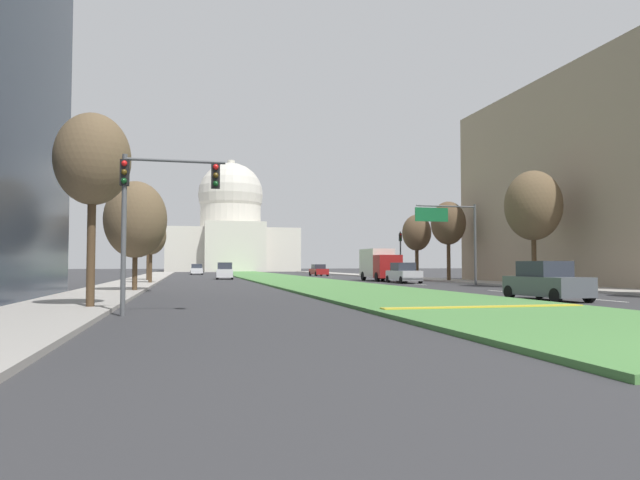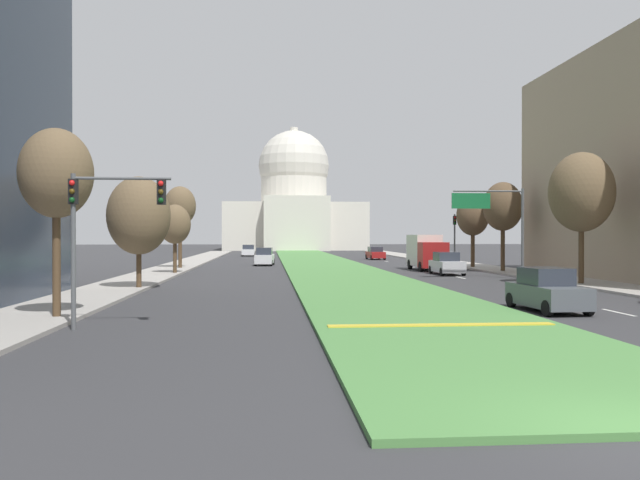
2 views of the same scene
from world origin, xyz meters
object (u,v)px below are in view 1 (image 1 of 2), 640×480
object	(u,v)px
sedan_lead_stopped	(546,282)
box_truck_delivery	(380,264)
traffic_light_near_left	(152,198)
street_tree_left_distant	(149,221)
overhead_guide_sign	(453,227)
sedan_midblock	(404,273)
street_tree_left_mid	(136,220)
street_tree_right_mid	(533,206)
street_tree_right_far	(448,224)
sedan_very_far	(197,270)
street_tree_left_near	(93,160)
capitol_building	(231,231)
traffic_light_far_right	(400,249)
street_tree_right_distant	(417,233)
sedan_distant	(225,271)
street_tree_left_far	(151,236)
sedan_far_horizon	(319,270)

from	to	relation	value
sedan_lead_stopped	box_truck_delivery	world-z (taller)	box_truck_delivery
traffic_light_near_left	street_tree_left_distant	bearing A→B (deg)	93.85
overhead_guide_sign	street_tree_left_distant	world-z (taller)	street_tree_left_distant
traffic_light_near_left	sedan_midblock	bearing A→B (deg)	54.66
overhead_guide_sign	street_tree_left_mid	xyz separation A→B (m)	(-23.69, -6.65, -0.35)
street_tree_right_mid	street_tree_right_far	world-z (taller)	street_tree_right_mid
sedan_midblock	sedan_very_far	size ratio (longest dim) A/B	0.90
street_tree_left_near	street_tree_right_far	xyz separation A→B (m)	(27.61, 27.81, 0.15)
sedan_very_far	traffic_light_near_left	bearing A→B (deg)	-92.00
capitol_building	street_tree_right_mid	bearing A→B (deg)	-82.41
overhead_guide_sign	box_truck_delivery	bearing A→B (deg)	99.80
traffic_light_near_left	sedan_midblock	distance (m)	34.47
traffic_light_far_right	sedan_very_far	bearing A→B (deg)	119.92
overhead_guide_sign	street_tree_right_distant	world-z (taller)	street_tree_right_distant
overhead_guide_sign	street_tree_right_far	xyz separation A→B (m)	(3.55, 8.08, 0.92)
traffic_light_near_left	street_tree_right_mid	distance (m)	30.04
street_tree_left_mid	sedan_distant	xyz separation A→B (m)	(7.07, 28.97, -3.42)
street_tree_left_far	box_truck_delivery	xyz separation A→B (m)	(21.64, 4.39, -2.33)
capitol_building	street_tree_left_mid	distance (m)	104.69
street_tree_left_far	box_truck_delivery	bearing A→B (deg)	11.47
traffic_light_near_left	street_tree_left_distant	distance (m)	37.98
traffic_light_far_right	street_tree_left_distant	world-z (taller)	street_tree_left_distant
street_tree_left_distant	box_truck_delivery	world-z (taller)	street_tree_left_distant
street_tree_left_distant	sedan_very_far	world-z (taller)	street_tree_left_distant
sedan_midblock	street_tree_right_distant	bearing A→B (deg)	60.48
street_tree_left_near	street_tree_left_mid	distance (m)	13.13
sedan_midblock	traffic_light_near_left	bearing A→B (deg)	-125.34
traffic_light_far_right	box_truck_delivery	xyz separation A→B (m)	(-3.80, -3.98, -1.64)
street_tree_left_mid	capitol_building	bearing A→B (deg)	82.74
street_tree_right_far	street_tree_right_distant	bearing A→B (deg)	93.08
street_tree_left_near	sedan_lead_stopped	bearing A→B (deg)	3.49
traffic_light_far_right	street_tree_left_near	xyz separation A→B (m)	(-25.80, -35.61, 2.09)
sedan_midblock	overhead_guide_sign	bearing A→B (deg)	-70.95
street_tree_left_near	street_tree_right_mid	world-z (taller)	street_tree_right_mid
sedan_lead_stopped	box_truck_delivery	distance (m)	30.58
street_tree_left_near	sedan_midblock	bearing A→B (deg)	49.05
street_tree_right_distant	sedan_distant	bearing A→B (deg)	159.31
street_tree_left_near	street_tree_right_far	size ratio (longest dim) A/B	0.93
capitol_building	street_tree_left_mid	world-z (taller)	capitol_building
street_tree_left_distant	traffic_light_near_left	bearing A→B (deg)	-86.15
overhead_guide_sign	traffic_light_far_right	bearing A→B (deg)	83.75
traffic_light_far_right	sedan_very_far	size ratio (longest dim) A/B	1.12
traffic_light_near_left	street_tree_right_mid	size ratio (longest dim) A/B	0.62
street_tree_left_far	sedan_far_horizon	distance (m)	36.97
capitol_building	box_truck_delivery	world-z (taller)	capitol_building
traffic_light_far_right	traffic_light_near_left	bearing A→B (deg)	-121.70
street_tree_right_mid	sedan_distant	xyz separation A→B (m)	(-19.87, 28.23, -4.96)
box_truck_delivery	sedan_midblock	bearing A→B (deg)	-89.24
traffic_light_far_right	box_truck_delivery	bearing A→B (deg)	-133.65
traffic_light_far_right	street_tree_right_mid	bearing A→B (deg)	-86.02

